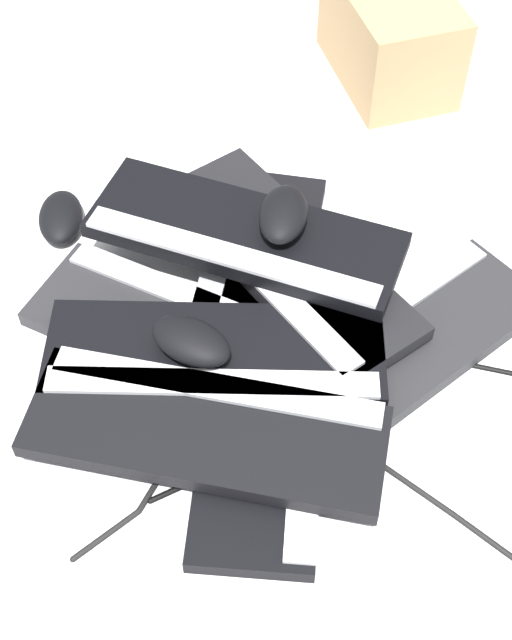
{
  "coord_description": "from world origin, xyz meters",
  "views": [
    {
      "loc": [
        -0.05,
        0.67,
        0.98
      ],
      "look_at": [
        -0.03,
        -0.06,
        0.04
      ],
      "focal_mm": 50.0,
      "sensor_mm": 36.0,
      "label": 1
    }
  ],
  "objects_px": {
    "keyboard_4": "(286,259)",
    "keyboard_6": "(207,429)",
    "cardboard_box": "(391,35)",
    "keyboard_5": "(245,236)",
    "keyboard_7": "(215,355)",
    "keyboard_1": "(266,409)",
    "keyboard_3": "(251,283)",
    "mouse_2": "(61,217)",
    "keyboard_2": "(398,350)",
    "keyboard_0": "(185,336)",
    "mouse_3": "(191,344)",
    "mouse_0": "(283,214)"
  },
  "relations": [
    {
      "from": "keyboard_4",
      "to": "keyboard_3",
      "type": "bearing_deg",
      "value": 23.17
    },
    {
      "from": "keyboard_7",
      "to": "mouse_0",
      "type": "relative_size",
      "value": 4.01
    },
    {
      "from": "keyboard_2",
      "to": "keyboard_3",
      "type": "bearing_deg",
      "value": -28.87
    },
    {
      "from": "keyboard_7",
      "to": "keyboard_1",
      "type": "bearing_deg",
      "value": 137.46
    },
    {
      "from": "keyboard_0",
      "to": "cardboard_box",
      "type": "relative_size",
      "value": 1.77
    },
    {
      "from": "keyboard_6",
      "to": "mouse_2",
      "type": "relative_size",
      "value": 4.18
    },
    {
      "from": "keyboard_7",
      "to": "mouse_0",
      "type": "height_order",
      "value": "mouse_0"
    },
    {
      "from": "keyboard_5",
      "to": "keyboard_1",
      "type": "bearing_deg",
      "value": 98.31
    },
    {
      "from": "keyboard_6",
      "to": "keyboard_1",
      "type": "bearing_deg",
      "value": -145.53
    },
    {
      "from": "keyboard_7",
      "to": "keyboard_3",
      "type": "bearing_deg",
      "value": -106.08
    },
    {
      "from": "keyboard_2",
      "to": "keyboard_1",
      "type": "bearing_deg",
      "value": 29.53
    },
    {
      "from": "keyboard_6",
      "to": "mouse_0",
      "type": "height_order",
      "value": "mouse_0"
    },
    {
      "from": "keyboard_4",
      "to": "mouse_2",
      "type": "relative_size",
      "value": 3.99
    },
    {
      "from": "mouse_0",
      "to": "mouse_2",
      "type": "relative_size",
      "value": 1.0
    },
    {
      "from": "cardboard_box",
      "to": "mouse_2",
      "type": "bearing_deg",
      "value": 37.05
    },
    {
      "from": "keyboard_3",
      "to": "keyboard_7",
      "type": "bearing_deg",
      "value": 73.92
    },
    {
      "from": "keyboard_3",
      "to": "mouse_3",
      "type": "distance_m",
      "value": 0.19
    },
    {
      "from": "keyboard_1",
      "to": "mouse_3",
      "type": "height_order",
      "value": "mouse_3"
    },
    {
      "from": "keyboard_4",
      "to": "keyboard_0",
      "type": "bearing_deg",
      "value": 40.81
    },
    {
      "from": "keyboard_2",
      "to": "keyboard_5",
      "type": "xyz_separation_m",
      "value": [
        0.21,
        -0.15,
        0.06
      ]
    },
    {
      "from": "keyboard_5",
      "to": "mouse_0",
      "type": "distance_m",
      "value": 0.06
    },
    {
      "from": "mouse_0",
      "to": "cardboard_box",
      "type": "relative_size",
      "value": 0.42
    },
    {
      "from": "cardboard_box",
      "to": "mouse_0",
      "type": "bearing_deg",
      "value": 68.75
    },
    {
      "from": "keyboard_7",
      "to": "cardboard_box",
      "type": "distance_m",
      "value": 0.71
    },
    {
      "from": "keyboard_4",
      "to": "mouse_3",
      "type": "distance_m",
      "value": 0.22
    },
    {
      "from": "keyboard_4",
      "to": "keyboard_6",
      "type": "xyz_separation_m",
      "value": [
        0.09,
        0.28,
        0.0
      ]
    },
    {
      "from": "keyboard_6",
      "to": "mouse_2",
      "type": "distance_m",
      "value": 0.45
    },
    {
      "from": "keyboard_0",
      "to": "mouse_0",
      "type": "height_order",
      "value": "mouse_0"
    },
    {
      "from": "keyboard_3",
      "to": "keyboard_6",
      "type": "bearing_deg",
      "value": 79.93
    },
    {
      "from": "mouse_3",
      "to": "keyboard_3",
      "type": "bearing_deg",
      "value": -85.43
    },
    {
      "from": "keyboard_0",
      "to": "keyboard_3",
      "type": "bearing_deg",
      "value": -132.14
    },
    {
      "from": "mouse_2",
      "to": "mouse_3",
      "type": "bearing_deg",
      "value": 31.6
    },
    {
      "from": "keyboard_0",
      "to": "mouse_0",
      "type": "bearing_deg",
      "value": -132.72
    },
    {
      "from": "keyboard_0",
      "to": "keyboard_6",
      "type": "distance_m",
      "value": 0.17
    },
    {
      "from": "mouse_0",
      "to": "cardboard_box",
      "type": "xyz_separation_m",
      "value": [
        -0.18,
        -0.46,
        -0.03
      ]
    },
    {
      "from": "keyboard_7",
      "to": "keyboard_0",
      "type": "bearing_deg",
      "value": -49.46
    },
    {
      "from": "keyboard_0",
      "to": "keyboard_2",
      "type": "xyz_separation_m",
      "value": [
        -0.29,
        0.01,
        0.0
      ]
    },
    {
      "from": "keyboard_5",
      "to": "mouse_2",
      "type": "height_order",
      "value": "keyboard_5"
    },
    {
      "from": "keyboard_2",
      "to": "mouse_0",
      "type": "relative_size",
      "value": 3.93
    },
    {
      "from": "keyboard_0",
      "to": "mouse_0",
      "type": "distance_m",
      "value": 0.21
    },
    {
      "from": "keyboard_1",
      "to": "keyboard_2",
      "type": "height_order",
      "value": "same"
    },
    {
      "from": "keyboard_6",
      "to": "keyboard_4",
      "type": "bearing_deg",
      "value": -108.6
    },
    {
      "from": "keyboard_6",
      "to": "keyboard_7",
      "type": "xyz_separation_m",
      "value": [
        -0.0,
        -0.11,
        0.0
      ]
    },
    {
      "from": "cardboard_box",
      "to": "keyboard_5",
      "type": "bearing_deg",
      "value": 63.62
    },
    {
      "from": "keyboard_6",
      "to": "cardboard_box",
      "type": "bearing_deg",
      "value": -109.31
    },
    {
      "from": "keyboard_6",
      "to": "mouse_3",
      "type": "relative_size",
      "value": 4.18
    },
    {
      "from": "keyboard_2",
      "to": "keyboard_5",
      "type": "distance_m",
      "value": 0.27
    },
    {
      "from": "mouse_2",
      "to": "cardboard_box",
      "type": "bearing_deg",
      "value": 119.91
    },
    {
      "from": "keyboard_0",
      "to": "keyboard_4",
      "type": "relative_size",
      "value": 1.05
    },
    {
      "from": "keyboard_3",
      "to": "cardboard_box",
      "type": "distance_m",
      "value": 0.56
    }
  ]
}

